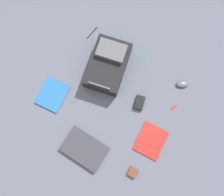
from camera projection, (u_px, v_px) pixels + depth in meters
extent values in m
plane|color=#4C5160|center=(108.00, 101.00, 1.83)|extent=(3.91, 3.91, 0.00)
cube|color=black|center=(108.00, 66.00, 1.81)|extent=(0.40, 0.50, 0.15)
cube|color=#4C4C51|center=(111.00, 51.00, 1.74)|extent=(0.26, 0.21, 0.04)
cylinder|color=#4C4C51|center=(99.00, 86.00, 1.69)|extent=(0.17, 0.06, 0.02)
cube|color=#24242C|center=(84.00, 149.00, 1.74)|extent=(0.35, 0.23, 0.02)
cube|color=#2D2D38|center=(84.00, 149.00, 1.73)|extent=(0.35, 0.23, 0.01)
cube|color=silver|center=(151.00, 141.00, 1.76)|extent=(0.23, 0.27, 0.01)
cube|color=red|center=(151.00, 141.00, 1.75)|extent=(0.24, 0.28, 0.00)
cube|color=silver|center=(53.00, 95.00, 1.83)|extent=(0.24, 0.27, 0.01)
cube|color=#1E5999|center=(53.00, 94.00, 1.82)|extent=(0.24, 0.28, 0.00)
ellipsoid|color=#4C4C51|center=(182.00, 84.00, 1.84)|extent=(0.12, 0.10, 0.03)
cube|color=black|center=(139.00, 103.00, 1.81)|extent=(0.10, 0.13, 0.03)
cylinder|color=#198C33|center=(145.00, 55.00, 1.90)|extent=(0.01, 0.15, 0.01)
cylinder|color=black|center=(92.00, 33.00, 1.94)|extent=(0.02, 0.15, 0.01)
cube|color=#59331E|center=(133.00, 172.00, 1.71)|extent=(0.08, 0.08, 0.02)
cube|color=#B21919|center=(174.00, 107.00, 1.81)|extent=(0.04, 0.06, 0.01)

